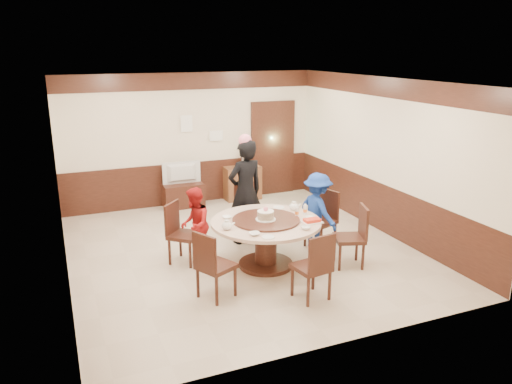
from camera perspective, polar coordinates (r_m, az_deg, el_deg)
name	(u,v)px	position (r m, az deg, el deg)	size (l,w,h in m)	color
room	(241,189)	(8.14, -1.69, 0.36)	(6.00, 6.04, 2.84)	beige
banquet_table	(266,234)	(7.71, 1.14, -4.82)	(1.69, 1.69, 0.78)	#371911
chair_0	(321,229)	(8.63, 7.45, -4.25)	(0.57, 0.56, 0.97)	#371911
chair_1	(247,220)	(9.02, -0.99, -3.18)	(0.51, 0.52, 0.97)	#371911
chair_2	(184,244)	(8.03, -8.27, -5.88)	(0.62, 0.62, 0.97)	#371911
chair_3	(215,277)	(6.89, -4.69, -9.62)	(0.60, 0.59, 0.97)	#371911
chair_4	(312,278)	(6.88, 6.42, -9.73)	(0.50, 0.51, 0.97)	#371911
chair_5	(350,247)	(7.95, 10.72, -6.21)	(0.56, 0.56, 0.97)	#371911
person_standing	(245,192)	(8.56, -1.22, 0.02)	(0.67, 0.44, 1.83)	black
person_red	(195,225)	(7.96, -7.01, -3.74)	(0.58, 0.45, 1.20)	#A61616
person_blue	(317,211)	(8.46, 7.02, -2.16)	(0.84, 0.48, 1.31)	#173995
birthday_cake	(266,215)	(7.57, 1.11, -2.66)	(0.31, 0.31, 0.21)	white
teapot_left	(227,226)	(7.27, -3.35, -3.86)	(0.17, 0.15, 0.13)	white
teapot_right	(294,207)	(8.12, 4.35, -1.68)	(0.17, 0.15, 0.13)	white
bowl_0	(227,217)	(7.75, -3.33, -2.90)	(0.14, 0.14, 0.03)	white
bowl_1	(306,228)	(7.31, 5.71, -4.09)	(0.15, 0.15, 0.05)	white
bowl_2	(254,234)	(7.06, -0.17, -4.80)	(0.16, 0.16, 0.04)	white
bowl_3	(309,218)	(7.75, 6.11, -2.93)	(0.14, 0.14, 0.04)	white
saucer_near	(268,237)	(6.98, 1.41, -5.16)	(0.18, 0.18, 0.01)	white
saucer_far	(279,207)	(8.24, 2.63, -1.78)	(0.18, 0.18, 0.01)	white
shrimp_platter	(312,221)	(7.59, 6.42, -3.31)	(0.30, 0.20, 0.06)	white
bottle_0	(297,212)	(7.80, 4.70, -2.31)	(0.06, 0.06, 0.16)	white
bottle_1	(305,210)	(7.91, 5.63, -2.06)	(0.06, 0.06, 0.16)	white
tv_stand	(183,195)	(10.80, -8.30, -0.36)	(0.85, 0.45, 0.50)	#371911
television	(182,173)	(10.67, -8.41, 2.14)	(0.82, 0.11, 0.47)	gray
side_cabinet	(242,183)	(11.18, -1.57, 1.05)	(0.80, 0.40, 0.75)	brown
thermos	(244,158)	(11.06, -1.42, 3.90)	(0.15, 0.15, 0.38)	silver
notice_left	(187,124)	(10.71, -7.94, 7.75)	(0.25, 0.00, 0.35)	white
notice_right	(216,136)	(10.94, -4.57, 6.44)	(0.30, 0.00, 0.22)	white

